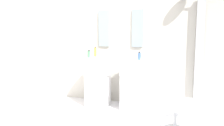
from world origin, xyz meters
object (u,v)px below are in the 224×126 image
object	(u,v)px
pedestal_sink_left	(98,79)
soap_bottle_blue	(139,56)
shower_column	(198,52)
soap_bottle_amber	(95,52)
soap_bottle_green	(89,54)
lounge_chair	(175,111)
pedestal_sink_right	(133,81)

from	to	relation	value
pedestal_sink_left	soap_bottle_blue	bearing A→B (deg)	-8.97
shower_column	soap_bottle_amber	bearing A→B (deg)	-175.58
pedestal_sink_left	shower_column	xyz separation A→B (m)	(1.83, 0.31, 0.55)
soap_bottle_green	pedestal_sink_left	bearing A→B (deg)	26.16
shower_column	lounge_chair	xyz separation A→B (m)	(-0.32, -1.25, -0.73)
shower_column	pedestal_sink_right	bearing A→B (deg)	-164.82
shower_column	soap_bottle_green	bearing A→B (deg)	-169.09
pedestal_sink_right	shower_column	distance (m)	1.30
shower_column	lounge_chair	distance (m)	1.48
pedestal_sink_right	soap_bottle_amber	size ratio (longest dim) A/B	5.33
soap_bottle_green	shower_column	bearing A→B (deg)	10.91
pedestal_sink_right	shower_column	bearing A→B (deg)	15.18
shower_column	soap_bottle_blue	xyz separation A→B (m)	(-1.00, -0.44, -0.06)
soap_bottle_green	pedestal_sink_right	bearing A→B (deg)	5.03
pedestal_sink_left	soap_bottle_green	bearing A→B (deg)	-153.84
pedestal_sink_left	shower_column	size ratio (longest dim) A/B	0.51
pedestal_sink_right	lounge_chair	world-z (taller)	pedestal_sink_right
shower_column	soap_bottle_blue	size ratio (longest dim) A/B	14.32
pedestal_sink_right	soap_bottle_amber	bearing A→B (deg)	169.03
soap_bottle_amber	soap_bottle_green	xyz separation A→B (m)	(-0.04, -0.23, -0.02)
lounge_chair	soap_bottle_amber	world-z (taller)	soap_bottle_amber
pedestal_sink_left	soap_bottle_blue	xyz separation A→B (m)	(0.83, -0.13, 0.48)
pedestal_sink_right	soap_bottle_blue	size ratio (longest dim) A/B	7.35
lounge_chair	pedestal_sink_left	bearing A→B (deg)	147.99
pedestal_sink_left	shower_column	bearing A→B (deg)	9.54
lounge_chair	soap_bottle_amber	distance (m)	2.08
pedestal_sink_right	soap_bottle_green	xyz separation A→B (m)	(-0.85, -0.07, 0.48)
pedestal_sink_left	shower_column	world-z (taller)	shower_column
pedestal_sink_left	lounge_chair	world-z (taller)	pedestal_sink_left
soap_bottle_amber	soap_bottle_green	bearing A→B (deg)	-99.33
lounge_chair	pedestal_sink_right	bearing A→B (deg)	130.71
pedestal_sink_left	soap_bottle_green	size ratio (longest dim) A/B	7.11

